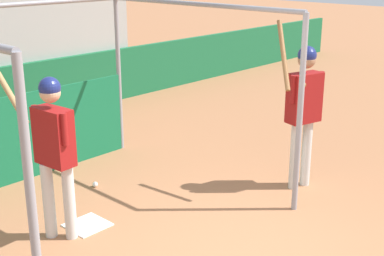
{
  "coord_description": "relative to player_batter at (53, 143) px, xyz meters",
  "views": [
    {
      "loc": [
        -3.83,
        -2.88,
        2.98
      ],
      "look_at": [
        0.58,
        1.22,
        1.06
      ],
      "focal_mm": 50.0,
      "sensor_mm": 36.0,
      "label": 1
    }
  ],
  "objects": [
    {
      "name": "batting_cage",
      "position": [
        0.61,
        1.2,
        -0.03
      ],
      "size": [
        3.6,
        3.38,
        2.43
      ],
      "color": "gray",
      "rests_on": "ground"
    },
    {
      "name": "home_plate",
      "position": [
        0.36,
        -0.01,
        -1.1
      ],
      "size": [
        0.44,
        0.44,
        0.02
      ],
      "color": "white",
      "rests_on": "ground"
    },
    {
      "name": "player_batter",
      "position": [
        0.0,
        0.0,
        0.0
      ],
      "size": [
        0.53,
        0.9,
        1.98
      ],
      "rotation": [
        0.0,
        0.0,
        1.65
      ],
      "color": "silver",
      "rests_on": "ground"
    },
    {
      "name": "player_waiting",
      "position": [
        3.0,
        -1.2,
        0.07
      ],
      "size": [
        0.84,
        0.53,
        2.24
      ],
      "rotation": [
        0.0,
        0.0,
        2.87
      ],
      "color": "silver",
      "rests_on": "ground"
    },
    {
      "name": "baseball",
      "position": [
        1.1,
        0.82,
        -1.08
      ],
      "size": [
        0.07,
        0.07,
        0.07
      ],
      "color": "white",
      "rests_on": "ground"
    }
  ]
}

